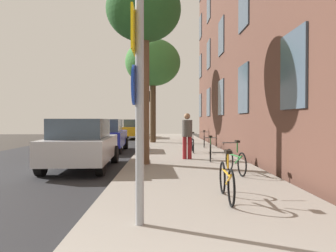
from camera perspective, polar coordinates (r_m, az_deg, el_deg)
name	(u,v)px	position (r m, az deg, el deg)	size (l,w,h in m)	color
ground_plane	(109,153)	(16.37, -10.18, -4.56)	(41.80, 41.80, 0.00)	#332D28
road_asphalt	(65,153)	(16.83, -17.28, -4.41)	(7.00, 38.00, 0.01)	#232326
sidewalk	(181,151)	(16.17, 2.19, -4.39)	(4.20, 38.00, 0.12)	gray
sign_post	(138,90)	(4.67, -5.20, 6.17)	(0.15, 0.60, 3.40)	gray
traffic_light	(150,106)	(25.22, -3.04, 3.47)	(0.43, 0.24, 3.71)	black
tree_near	(144,14)	(11.64, -4.22, 18.75)	(2.49, 2.49, 6.21)	brown
tree_far	(153,63)	(22.11, -2.62, 10.76)	(3.62, 3.62, 6.79)	#4C3823
bicycle_0	(227,180)	(6.28, 10.05, -9.17)	(0.42, 1.67, 0.93)	black
bicycle_1	(235,160)	(9.35, 11.54, -5.83)	(0.42, 1.66, 0.92)	black
bicycle_2	(211,151)	(12.24, 7.33, -4.22)	(0.44, 1.62, 0.91)	black
bicycle_3	(193,144)	(15.17, 4.29, -3.16)	(0.42, 1.66, 0.93)	black
bicycle_4	(204,140)	(18.24, 6.25, -2.48)	(0.42, 1.57, 0.91)	black
pedestrian_0	(187,133)	(12.51, 3.32, -1.19)	(0.43, 0.43, 1.73)	maroon
car_0	(82,143)	(11.04, -14.58, -2.89)	(2.05, 4.41, 1.62)	#B7B7BC
car_1	(105,135)	(16.84, -10.80, -1.52)	(2.05, 4.38, 1.62)	navy
car_2	(135,129)	(27.81, -5.76, -0.50)	(1.88, 4.56, 1.62)	orange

